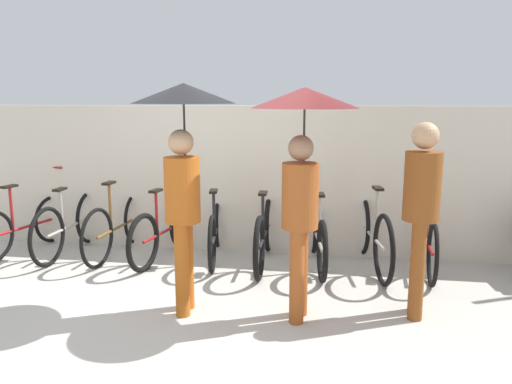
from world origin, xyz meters
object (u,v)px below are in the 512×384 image
Objects in this scene: parked_bicycle_0 at (25,225)px; pedestrian_trailing at (421,205)px; parked_bicycle_8 at (427,240)px; pedestrian_leading at (183,138)px; pedestrian_center at (303,142)px; parked_bicycle_4 at (215,231)px; parked_bicycle_2 at (119,225)px; parked_bicycle_6 at (317,236)px; parked_bicycle_7 at (372,234)px; parked_bicycle_1 at (71,225)px; parked_bicycle_5 at (265,234)px; parked_bicycle_3 at (165,230)px.

parked_bicycle_0 is 0.91× the size of pedestrian_trailing.
pedestrian_leading is at bearing 124.44° from parked_bicycle_8.
pedestrian_center is 1.19m from pedestrian_trailing.
parked_bicycle_4 is at bearing 92.72° from parked_bicycle_8.
parked_bicycle_2 is at bearing 155.66° from pedestrian_center.
pedestrian_leading reaches higher than parked_bicycle_6.
parked_bicycle_1 is at bearing 81.33° from parked_bicycle_7.
parked_bicycle_7 is at bearing 69.91° from pedestrian_center.
pedestrian_center is at bearing 140.14° from parked_bicycle_8.
parked_bicycle_0 is 4.90m from pedestrian_trailing.
parked_bicycle_8 is at bearing 84.82° from pedestrian_trailing.
parked_bicycle_4 is 0.79× the size of pedestrian_leading.
parked_bicycle_6 is 1.87m from pedestrian_center.
parked_bicycle_1 is at bearing 94.00° from parked_bicycle_8.
parked_bicycle_7 reaches higher than parked_bicycle_1.
parked_bicycle_4 is 0.64m from parked_bicycle_5.
parked_bicycle_8 is (3.76, -0.01, -0.02)m from parked_bicycle_2.
parked_bicycle_4 reaches higher than parked_bicycle_0.
parked_bicycle_3 reaches higher than parked_bicycle_6.
pedestrian_trailing reaches higher than parked_bicycle_2.
parked_bicycle_4 is at bearing 134.86° from pedestrian_center.
parked_bicycle_1 is 1.03× the size of parked_bicycle_3.
pedestrian_trailing is (4.70, -1.21, 0.69)m from parked_bicycle_0.
parked_bicycle_7 reaches higher than parked_bicycle_5.
parked_bicycle_6 is at bearing 92.66° from pedestrian_center.
parked_bicycle_5 is 1.90m from pedestrian_center.
parked_bicycle_4 is 1.95m from pedestrian_leading.
parked_bicycle_6 is at bearing -87.83° from parked_bicycle_2.
parked_bicycle_7 is (0.63, 0.03, 0.04)m from parked_bicycle_6.
parked_bicycle_0 is 0.93× the size of parked_bicycle_6.
parked_bicycle_0 is at bearing 93.45° from parked_bicycle_1.
parked_bicycle_2 reaches higher than parked_bicycle_6.
parked_bicycle_7 is (3.76, 0.05, 0.03)m from parked_bicycle_1.
parked_bicycle_0 is at bearing 87.96° from parked_bicycle_5.
parked_bicycle_2 is at bearing 81.25° from parked_bicycle_6.
pedestrian_trailing is (1.04, 0.15, -0.55)m from pedestrian_center.
parked_bicycle_0 is 4.38m from parked_bicycle_7.
parked_bicycle_2 is 0.96× the size of parked_bicycle_7.
pedestrian_center reaches higher than parked_bicycle_5.
parked_bicycle_3 is 3.15m from pedestrian_trailing.
parked_bicycle_0 is 0.91× the size of parked_bicycle_2.
parked_bicycle_6 is at bearing 135.34° from pedestrian_trailing.
parked_bicycle_5 is at bearing -89.39° from parked_bicycle_2.
parked_bicycle_8 is (4.38, 0.05, -0.01)m from parked_bicycle_1.
parked_bicycle_6 is 0.94× the size of parked_bicycle_7.
parked_bicycle_1 is 4.38m from parked_bicycle_8.
parked_bicycle_8 is 1.49m from pedestrian_trailing.
pedestrian_trailing is (-0.31, -1.29, 0.68)m from parked_bicycle_8.
parked_bicycle_8 is at bearing -76.52° from parked_bicycle_0.
parked_bicycle_4 reaches higher than parked_bicycle_5.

